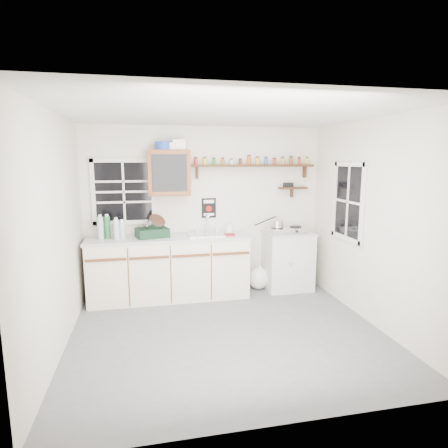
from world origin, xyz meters
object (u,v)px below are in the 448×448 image
(upper_cabinet, at_px, (169,173))
(dish_rack, at_px, (153,230))
(main_cabinet, at_px, (170,267))
(spice_shelf, at_px, (253,165))
(right_cabinet, at_px, (288,260))
(hotplate, at_px, (286,230))

(upper_cabinet, bearing_deg, dish_rack, -151.58)
(main_cabinet, height_order, spice_shelf, spice_shelf)
(upper_cabinet, distance_m, dish_rack, 0.85)
(right_cabinet, height_order, spice_shelf, spice_shelf)
(main_cabinet, xyz_separation_m, hotplate, (1.79, 0.01, 0.49))
(upper_cabinet, relative_size, hotplate, 1.05)
(right_cabinet, distance_m, hotplate, 0.50)
(upper_cabinet, xyz_separation_m, hotplate, (1.76, -0.14, -0.88))
(dish_rack, bearing_deg, spice_shelf, -6.65)
(spice_shelf, height_order, dish_rack, spice_shelf)
(right_cabinet, distance_m, dish_rack, 2.13)
(main_cabinet, height_order, upper_cabinet, upper_cabinet)
(main_cabinet, relative_size, right_cabinet, 2.54)
(dish_rack, relative_size, hotplate, 0.80)
(dish_rack, xyz_separation_m, hotplate, (2.01, -0.00, -0.07))
(upper_cabinet, distance_m, hotplate, 1.97)
(spice_shelf, height_order, hotplate, spice_shelf)
(main_cabinet, height_order, dish_rack, dish_rack)
(main_cabinet, distance_m, hotplate, 1.86)
(main_cabinet, relative_size, dish_rack, 4.63)
(right_cabinet, bearing_deg, dish_rack, -179.53)
(right_cabinet, xyz_separation_m, hotplate, (-0.04, -0.02, 0.49))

